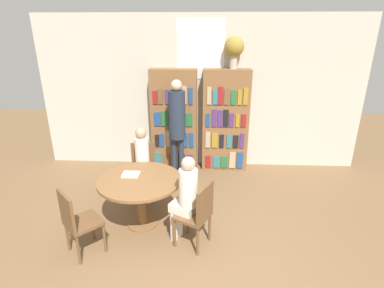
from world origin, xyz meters
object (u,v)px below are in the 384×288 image
(reading_table, at_px, (140,187))
(chair_near_camera, at_px, (77,220))
(bookshelf_left, at_px, (174,120))
(seated_reader_left, at_px, (142,161))
(bookshelf_right, at_px, (225,121))
(seated_reader_right, at_px, (185,195))
(flower_vase, at_px, (234,48))
(chair_left_side, at_px, (143,167))
(chair_far_side, at_px, (198,212))
(librarian_standing, at_px, (177,120))

(reading_table, relative_size, chair_near_camera, 1.30)
(bookshelf_left, xyz_separation_m, seated_reader_left, (-0.39, -1.33, -0.31))
(bookshelf_right, xyz_separation_m, seated_reader_right, (-0.63, -2.39, -0.30))
(bookshelf_right, relative_size, flower_vase, 3.49)
(chair_left_side, xyz_separation_m, chair_far_side, (0.97, -1.33, 0.00))
(chair_far_side, distance_m, seated_reader_right, 0.27)
(chair_near_camera, bearing_deg, flower_vase, 97.83)
(bookshelf_right, distance_m, librarian_standing, 1.05)
(bookshelf_right, bearing_deg, seated_reader_right, -104.78)
(reading_table, bearing_deg, chair_left_side, 99.12)
(bookshelf_left, distance_m, chair_near_camera, 2.91)
(reading_table, bearing_deg, seated_reader_left, 99.12)
(chair_far_side, bearing_deg, chair_left_side, 63.00)
(bookshelf_right, height_order, seated_reader_left, bookshelf_right)
(flower_vase, distance_m, chair_left_side, 2.69)
(bookshelf_left, xyz_separation_m, chair_near_camera, (-0.92, -2.71, -0.50))
(bookshelf_left, xyz_separation_m, seated_reader_right, (0.39, -2.39, -0.30))
(seated_reader_left, distance_m, seated_reader_right, 1.32)
(bookshelf_left, bearing_deg, bookshelf_right, -0.01)
(flower_vase, bearing_deg, chair_left_side, -143.41)
(flower_vase, height_order, chair_near_camera, flower_vase)
(chair_far_side, height_order, librarian_standing, librarian_standing)
(seated_reader_right, bearing_deg, reading_table, 90.00)
(chair_left_side, bearing_deg, librarian_standing, -138.66)
(chair_far_side, bearing_deg, bookshelf_right, 16.21)
(chair_left_side, bearing_deg, seated_reader_right, 113.77)
(seated_reader_left, height_order, seated_reader_right, seated_reader_left)
(chair_left_side, bearing_deg, chair_far_side, 117.00)
(bookshelf_left, relative_size, seated_reader_right, 1.61)
(chair_near_camera, relative_size, librarian_standing, 0.48)
(bookshelf_right, bearing_deg, chair_far_side, -100.67)
(reading_table, height_order, chair_near_camera, chair_near_camera)
(flower_vase, height_order, librarian_standing, flower_vase)
(seated_reader_left, bearing_deg, librarian_standing, -130.27)
(chair_left_side, xyz_separation_m, seated_reader_right, (0.81, -1.25, 0.19))
(chair_far_side, bearing_deg, reading_table, 90.00)
(reading_table, bearing_deg, librarian_standing, 76.21)
(bookshelf_right, relative_size, seated_reader_left, 1.61)
(chair_left_side, distance_m, chair_far_side, 1.65)
(bookshelf_left, xyz_separation_m, bookshelf_right, (1.02, -0.00, 0.00))
(bookshelf_right, height_order, chair_near_camera, bookshelf_right)
(bookshelf_right, bearing_deg, seated_reader_left, -136.73)
(reading_table, height_order, librarian_standing, librarian_standing)
(chair_left_side, distance_m, seated_reader_right, 1.50)
(chair_left_side, bearing_deg, bookshelf_right, -150.70)
(chair_near_camera, height_order, seated_reader_right, seated_reader_right)
(reading_table, distance_m, librarian_standing, 1.69)
(flower_vase, distance_m, librarian_standing, 1.67)
(flower_vase, distance_m, reading_table, 3.05)
(chair_near_camera, height_order, librarian_standing, librarian_standing)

